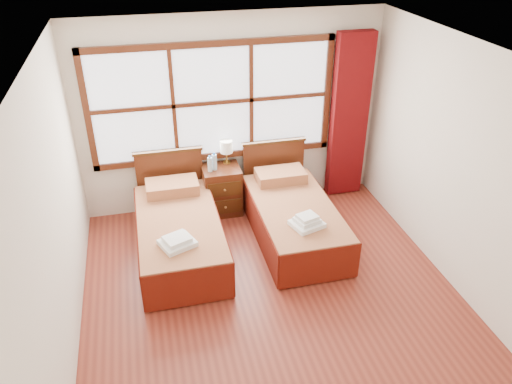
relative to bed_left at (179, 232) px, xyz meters
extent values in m
plane|color=maroon|center=(0.88, -1.20, -0.29)|extent=(4.50, 4.50, 0.00)
plane|color=white|center=(0.88, -1.20, 2.31)|extent=(4.50, 4.50, 0.00)
plane|color=silver|center=(0.88, 1.05, 1.01)|extent=(4.00, 0.00, 4.00)
plane|color=silver|center=(-1.12, -1.20, 1.01)|extent=(0.00, 4.50, 4.50)
plane|color=silver|center=(2.88, -1.20, 1.01)|extent=(0.00, 4.50, 4.50)
cube|color=white|center=(0.63, 1.02, 1.21)|extent=(3.00, 0.02, 1.40)
cube|color=#4C2110|center=(0.63, 1.00, 0.47)|extent=(3.16, 0.06, 0.08)
cube|color=#4C2110|center=(0.63, 1.00, 1.95)|extent=(3.16, 0.06, 0.08)
cube|color=#4C2110|center=(-0.91, 1.00, 1.21)|extent=(0.08, 0.06, 1.56)
cube|color=#4C2110|center=(2.17, 1.00, 1.21)|extent=(0.08, 0.06, 1.56)
cube|color=#4C2110|center=(0.13, 1.00, 1.21)|extent=(0.05, 0.05, 1.40)
cube|color=#4C2110|center=(1.13, 1.00, 1.21)|extent=(0.05, 0.05, 1.40)
cube|color=#4C2110|center=(0.63, 1.00, 1.21)|extent=(3.00, 0.05, 0.05)
cube|color=#650A0C|center=(2.48, 0.91, 0.88)|extent=(0.50, 0.16, 2.30)
cube|color=#40230D|center=(0.00, -0.07, -0.15)|extent=(0.84, 1.67, 0.27)
cube|color=maroon|center=(0.00, -0.07, 0.10)|extent=(0.94, 1.86, 0.23)
cube|color=#63160A|center=(-0.47, -0.07, -0.03)|extent=(0.03, 1.86, 0.46)
cube|color=#63160A|center=(0.47, -0.07, -0.03)|extent=(0.03, 1.86, 0.46)
cube|color=#63160A|center=(0.00, -0.99, -0.03)|extent=(0.94, 0.03, 0.46)
cube|color=maroon|center=(0.00, 0.61, 0.29)|extent=(0.65, 0.38, 0.15)
cube|color=#4C2110|center=(0.00, 0.94, 0.17)|extent=(0.87, 0.06, 0.91)
cube|color=#40230D|center=(0.00, 0.94, 0.63)|extent=(0.91, 0.08, 0.04)
cube|color=#40230D|center=(1.43, -0.07, -0.15)|extent=(0.82, 1.64, 0.27)
cube|color=maroon|center=(1.43, -0.07, 0.09)|extent=(0.92, 1.82, 0.22)
cube|color=#63160A|center=(0.97, -0.07, -0.04)|extent=(0.03, 1.82, 0.46)
cube|color=#63160A|center=(1.89, -0.07, -0.04)|extent=(0.03, 1.82, 0.46)
cube|color=#63160A|center=(1.43, -0.98, -0.04)|extent=(0.92, 0.03, 0.46)
cube|color=maroon|center=(1.43, 0.59, 0.28)|extent=(0.64, 0.37, 0.14)
cube|color=#4C2110|center=(1.43, 0.94, 0.16)|extent=(0.86, 0.06, 0.89)
cube|color=#40230D|center=(1.43, 0.94, 0.62)|extent=(0.89, 0.08, 0.04)
cube|color=#4C2110|center=(0.67, 0.80, 0.04)|extent=(0.50, 0.44, 0.66)
cube|color=#40230D|center=(0.67, 0.57, -0.09)|extent=(0.44, 0.02, 0.20)
cube|color=#40230D|center=(0.67, 0.57, 0.18)|extent=(0.44, 0.02, 0.20)
sphere|color=#A97939|center=(0.67, 0.55, -0.09)|extent=(0.03, 0.03, 0.03)
sphere|color=#A97939|center=(0.67, 0.55, 0.18)|extent=(0.03, 0.03, 0.03)
cube|color=white|center=(-0.06, -0.57, 0.24)|extent=(0.44, 0.41, 0.05)
cube|color=white|center=(-0.06, -0.57, 0.29)|extent=(0.33, 0.31, 0.05)
cube|color=white|center=(1.42, -0.53, 0.23)|extent=(0.41, 0.39, 0.05)
cube|color=white|center=(1.42, -0.53, 0.28)|extent=(0.31, 0.29, 0.05)
cube|color=white|center=(1.42, -0.53, 0.33)|extent=(0.26, 0.24, 0.04)
cylinder|color=gold|center=(0.77, 0.94, 0.38)|extent=(0.10, 0.10, 0.02)
cylinder|color=gold|center=(0.77, 0.94, 0.46)|extent=(0.02, 0.02, 0.14)
cylinder|color=white|center=(0.77, 0.94, 0.62)|extent=(0.17, 0.17, 0.17)
cylinder|color=#AACCDB|center=(0.51, 0.74, 0.47)|extent=(0.06, 0.06, 0.20)
cylinder|color=blue|center=(0.51, 0.74, 0.59)|extent=(0.03, 0.03, 0.03)
cylinder|color=#AACCDB|center=(0.58, 0.78, 0.48)|extent=(0.06, 0.06, 0.21)
cylinder|color=blue|center=(0.58, 0.78, 0.60)|extent=(0.03, 0.03, 0.03)
camera|label=1|loc=(-0.26, -5.01, 3.40)|focal=35.00mm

